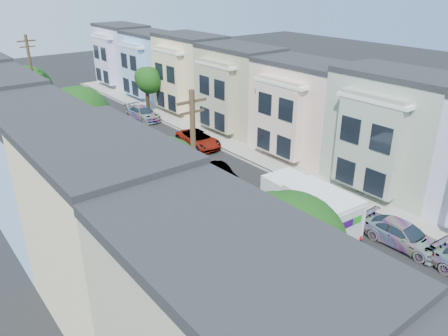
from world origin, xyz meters
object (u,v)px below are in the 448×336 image
tree_c (163,178)px  tree_far_r (149,81)px  parked_left_c (248,277)px  parked_left_d (144,198)px  tree_e (28,90)px  tree_d (79,118)px  parked_right_c (198,139)px  tree_b (287,250)px  utility_pole_far (35,90)px  utility_pole_near (195,188)px  fedex_truck (310,207)px  parked_right_d (143,113)px  parked_right_b (403,235)px  lead_sedan (220,173)px

tree_c → tree_far_r: tree_c is taller
tree_far_r → parked_left_c: size_ratio=1.28×
parked_left_d → tree_e: bearing=89.5°
tree_far_r → parked_left_c: 33.38m
tree_far_r → parked_left_d: bearing=-120.5°
tree_d → tree_far_r: size_ratio=1.38×
tree_d → tree_e: tree_d is taller
parked_right_c → tree_far_r: bearing=84.0°
tree_b → utility_pole_far: size_ratio=0.73×
tree_b → tree_e: bearing=90.0°
tree_e → utility_pole_near: bearing=-90.0°
fedex_truck → parked_left_d: fedex_truck is taller
utility_pole_near → parked_right_c: size_ratio=1.91×
tree_d → tree_e: size_ratio=1.06×
tree_c → utility_pole_far: (0.00, 22.86, 0.60)m
utility_pole_near → parked_left_c: size_ratio=2.36×
tree_e → utility_pole_near: 28.58m
parked_left_c → parked_left_d: parked_left_d is taller
parked_right_c → parked_right_d: 10.81m
utility_pole_near → parked_right_d: bearing=67.1°
tree_c → parked_right_b: (11.20, -8.56, -3.84)m
tree_b → utility_pole_near: (0.00, 6.42, 0.22)m
tree_b → parked_right_b: size_ratio=1.53×
tree_e → lead_sedan: 22.07m
tree_d → utility_pole_near: utility_pole_near is taller
tree_b → parked_right_c: size_ratio=1.40×
parked_left_d → parked_right_b: 16.99m
tree_d → utility_pole_far: bearing=90.0°
tree_c → parked_left_c: 7.10m
parked_right_b → tree_d: bearing=117.1°
tree_b → utility_pole_far: utility_pole_far is taller
tree_c → tree_far_r: (13.20, 25.31, -0.74)m
tree_e → tree_c: bearing=-90.0°
parked_left_d → parked_right_c: (9.80, 7.29, 0.03)m
fedex_truck → utility_pole_near: bearing=177.6°
tree_far_r → utility_pole_near: bearing=-114.9°
tree_d → tree_far_r: 18.67m
tree_c → tree_d: size_ratio=0.92×
utility_pole_far → parked_right_c: (11.20, -10.25, -4.42)m
tree_b → tree_e: (0.00, 35.00, -0.26)m
parked_left_c → tree_d: bearing=91.7°
tree_e → fedex_truck: size_ratio=1.07×
parked_left_d → utility_pole_near: bearing=-103.9°
parked_right_b → tree_far_r: bearing=85.3°
tree_b → fedex_truck: (7.98, 5.57, -3.17)m
parked_right_c → tree_d: bearing=-174.9°
tree_b → parked_left_c: (1.40, 3.81, -4.30)m
tree_far_r → fedex_truck: 29.83m
parked_left_c → tree_far_r: bearing=66.4°
tree_d → parked_right_c: 12.04m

